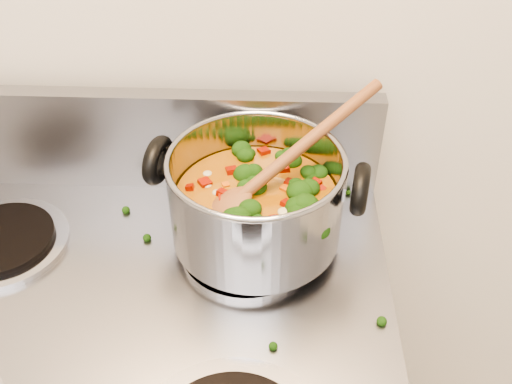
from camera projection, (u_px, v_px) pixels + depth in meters
stockpot at (256, 200)px, 0.76m from camera, size 0.30×0.23×0.14m
wooden_spoon at (268, 174)px, 0.74m from camera, size 0.25×0.20×0.13m
cooktop_crumbs at (228, 199)px, 0.87m from camera, size 0.30×0.16×0.01m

